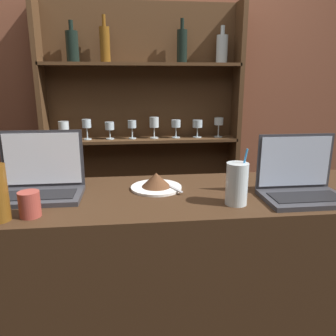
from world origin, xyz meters
TOP-DOWN VIEW (x-y plane):
  - bar_counter at (0.00, 0.27)m, footprint 1.81×0.54m
  - back_wall at (0.00, 1.35)m, footprint 7.00×0.06m
  - back_shelf at (-0.04, 1.27)m, footprint 1.31×0.18m
  - laptop_near at (-0.48, 0.31)m, footprint 0.32×0.21m
  - laptop_far at (0.52, 0.17)m, footprint 0.31×0.21m
  - cake_plate at (-0.03, 0.34)m, footprint 0.21×0.21m
  - water_glass at (0.25, 0.13)m, footprint 0.08×0.08m
  - coffee_cup at (-0.47, 0.10)m, footprint 0.07×0.07m

SIDE VIEW (x-z plane):
  - bar_counter at x=0.00m, z-range 0.00..1.03m
  - back_shelf at x=-0.04m, z-range 0.05..2.01m
  - cake_plate at x=-0.03m, z-range 1.02..1.09m
  - coffee_cup at x=-0.47m, z-range 1.03..1.11m
  - laptop_far at x=0.52m, z-range 0.96..1.20m
  - laptop_near at x=-0.48m, z-range 0.96..1.21m
  - water_glass at x=0.25m, z-range 1.00..1.21m
  - back_wall at x=0.00m, z-range 0.00..2.70m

